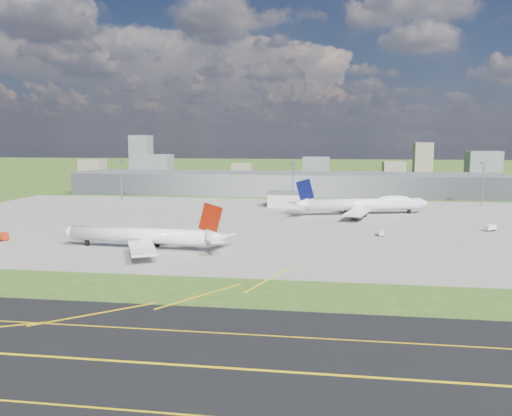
# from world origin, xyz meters

# --- Properties ---
(ground) EXTENTS (1400.00, 1400.00, 0.00)m
(ground) POSITION_xyz_m (0.00, 150.00, 0.00)
(ground) COLOR #32551A
(ground) RESTS_ON ground
(taxiway) EXTENTS (1400.00, 60.00, 0.06)m
(taxiway) POSITION_xyz_m (0.00, -110.00, 0.03)
(taxiway) COLOR black
(taxiway) RESTS_ON ground
(apron) EXTENTS (360.00, 190.00, 0.08)m
(apron) POSITION_xyz_m (10.00, 40.00, 0.04)
(apron) COLOR gray
(apron) RESTS_ON ground
(terminal) EXTENTS (300.00, 42.00, 15.00)m
(terminal) POSITION_xyz_m (0.00, 165.00, 7.50)
(terminal) COLOR gray
(terminal) RESTS_ON ground
(ops_building) EXTENTS (26.00, 16.00, 8.00)m
(ops_building) POSITION_xyz_m (10.00, 100.00, 4.00)
(ops_building) COLOR silver
(ops_building) RESTS_ON ground
(mast_west) EXTENTS (3.50, 2.00, 25.90)m
(mast_west) POSITION_xyz_m (-100.00, 115.00, 17.71)
(mast_west) COLOR gray
(mast_west) RESTS_ON ground
(mast_center) EXTENTS (3.50, 2.00, 25.90)m
(mast_center) POSITION_xyz_m (10.00, 115.00, 17.71)
(mast_center) COLOR gray
(mast_center) RESTS_ON ground
(mast_east) EXTENTS (3.50, 2.00, 25.90)m
(mast_east) POSITION_xyz_m (120.00, 115.00, 17.71)
(mast_east) COLOR gray
(mast_east) RESTS_ON ground
(airliner_red_twin) EXTENTS (63.10, 49.00, 17.31)m
(airliner_red_twin) POSITION_xyz_m (-33.14, -22.26, 4.61)
(airliner_red_twin) COLOR white
(airliner_red_twin) RESTS_ON ground
(airliner_blue_quad) EXTENTS (71.92, 55.34, 19.11)m
(airliner_blue_quad) POSITION_xyz_m (50.06, 72.72, 5.31)
(airliner_blue_quad) COLOR white
(airliner_blue_quad) RESTS_ON ground
(crash_tender) EXTENTS (6.41, 4.22, 3.11)m
(crash_tender) POSITION_xyz_m (-93.16, -15.82, 1.56)
(crash_tender) COLOR red
(crash_tender) RESTS_ON ground
(tug_yellow) EXTENTS (4.17, 3.35, 1.81)m
(tug_yellow) POSITION_xyz_m (-19.92, -10.41, 0.94)
(tug_yellow) COLOR yellow
(tug_yellow) RESTS_ON ground
(van_white_near) EXTENTS (2.37, 4.65, 2.33)m
(van_white_near) POSITION_xyz_m (52.57, 14.32, 1.18)
(van_white_near) COLOR silver
(van_white_near) RESTS_ON ground
(van_white_far) EXTENTS (5.49, 4.81, 2.59)m
(van_white_far) POSITION_xyz_m (99.51, 31.85, 1.31)
(van_white_far) COLOR white
(van_white_far) RESTS_ON ground
(bldg_far_w) EXTENTS (24.00, 20.00, 18.00)m
(bldg_far_w) POSITION_xyz_m (-220.00, 320.00, 9.00)
(bldg_far_w) COLOR gray
(bldg_far_w) RESTS_ON ground
(bldg_w) EXTENTS (28.00, 22.00, 24.00)m
(bldg_w) POSITION_xyz_m (-140.00, 300.00, 12.00)
(bldg_w) COLOR slate
(bldg_w) RESTS_ON ground
(bldg_cw) EXTENTS (20.00, 18.00, 14.00)m
(bldg_cw) POSITION_xyz_m (-60.00, 340.00, 7.00)
(bldg_cw) COLOR gray
(bldg_cw) RESTS_ON ground
(bldg_c) EXTENTS (26.00, 20.00, 22.00)m
(bldg_c) POSITION_xyz_m (20.00, 310.00, 11.00)
(bldg_c) COLOR slate
(bldg_c) RESTS_ON ground
(bldg_ce) EXTENTS (22.00, 24.00, 16.00)m
(bldg_ce) POSITION_xyz_m (100.00, 350.00, 8.00)
(bldg_ce) COLOR gray
(bldg_ce) RESTS_ON ground
(bldg_e) EXTENTS (30.00, 22.00, 28.00)m
(bldg_e) POSITION_xyz_m (180.00, 320.00, 14.00)
(bldg_e) COLOR slate
(bldg_e) RESTS_ON ground
(bldg_tall_w) EXTENTS (22.00, 20.00, 44.00)m
(bldg_tall_w) POSITION_xyz_m (-180.00, 360.00, 22.00)
(bldg_tall_w) COLOR slate
(bldg_tall_w) RESTS_ON ground
(bldg_tall_e) EXTENTS (20.00, 18.00, 36.00)m
(bldg_tall_e) POSITION_xyz_m (140.00, 410.00, 18.00)
(bldg_tall_e) COLOR gray
(bldg_tall_e) RESTS_ON ground
(tree_far_w) EXTENTS (7.20, 7.20, 8.80)m
(tree_far_w) POSITION_xyz_m (-200.00, 270.00, 5.18)
(tree_far_w) COLOR #382314
(tree_far_w) RESTS_ON ground
(tree_w) EXTENTS (6.75, 6.75, 8.25)m
(tree_w) POSITION_xyz_m (-110.00, 265.00, 4.86)
(tree_w) COLOR #382314
(tree_w) RESTS_ON ground
(tree_c) EXTENTS (8.10, 8.10, 9.90)m
(tree_c) POSITION_xyz_m (-20.00, 280.00, 5.84)
(tree_c) COLOR #382314
(tree_c) RESTS_ON ground
(tree_e) EXTENTS (7.65, 7.65, 9.35)m
(tree_e) POSITION_xyz_m (70.00, 275.00, 5.51)
(tree_e) COLOR #382314
(tree_e) RESTS_ON ground
(tree_far_e) EXTENTS (6.30, 6.30, 7.70)m
(tree_far_e) POSITION_xyz_m (160.00, 285.00, 4.53)
(tree_far_e) COLOR #382314
(tree_far_e) RESTS_ON ground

